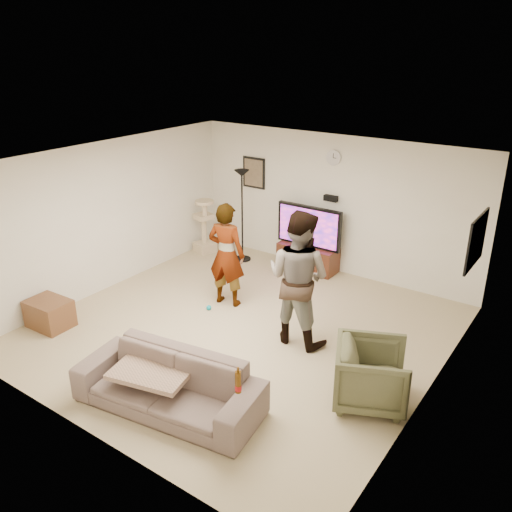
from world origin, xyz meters
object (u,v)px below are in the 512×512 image
Objects in this scene: tv at (309,226)px; sofa at (168,384)px; side_table at (50,313)px; floor_lamp at (242,216)px; tv_stand at (308,257)px; armchair at (371,375)px; person_left at (226,255)px; beer_bottle at (238,382)px; cat_tree at (204,226)px; person_right at (298,278)px.

tv is 4.51m from sofa.
sofa is at bearing -7.46° from side_table.
floor_lamp reaches higher than side_table.
armchair is at bearing -49.56° from tv_stand.
beer_bottle is at bearing 119.85° from person_left.
armchair is (2.94, -1.05, -0.47)m from person_left.
cat_tree is at bearing 133.90° from beer_bottle.
beer_bottle is 0.30× the size of armchair.
armchair is at bearing 12.94° from side_table.
tv_stand is 1.46m from floor_lamp.
person_left reaches higher than tv.
tv reaches higher than sofa.
tv_stand is 1.01× the size of cat_tree.
tv is at bearing -111.24° from person_left.
tv_stand is 0.66× the size of person_left.
cat_tree is 4.44× the size of beer_bottle.
person_right is 7.71× the size of beer_bottle.
sofa is (0.69, -4.43, -0.52)m from tv.
person_left is at bearing 104.77° from sofa.
side_table is (-2.09, -4.07, -0.63)m from tv.
person_right is (3.25, -1.83, 0.41)m from cat_tree.
tv is at bearing 14.48° from floor_lamp.
person_right reaches higher than tv_stand.
beer_bottle is at bearing -8.64° from sofa.
beer_bottle is 1.71m from armchair.
floor_lamp is 1.85m from person_left.
sofa is at bearing 103.15° from armchair.
tv_stand is 1.77× the size of side_table.
beer_bottle is (1.70, -4.43, 0.53)m from tv_stand.
cat_tree is at bearing -172.29° from floor_lamp.
sofa is 2.80m from side_table.
sofa is 2.35m from armchair.
tv is at bearing 11.78° from cat_tree.
side_table is (-0.82, -3.74, -0.67)m from floor_lamp.
person_right reaches higher than sofa.
person_right is at bearing -39.16° from floor_lamp.
tv is 2.54m from person_right.
tv_stand is 0.51× the size of sofa.
side_table is at bearing -117.16° from tv_stand.
floor_lamp is 2.12× the size of armchair.
floor_lamp is at bearing 7.71° from cat_tree.
tv_stand is 2.64m from person_right.
floor_lamp is 4.69m from armchair.
armchair is 1.32× the size of side_table.
cat_tree is 2.33m from person_left.
tv_stand is at bearing 90.24° from sofa.
floor_lamp is at bearing 77.66° from side_table.
tv_stand is 4.48m from sofa.
person_left is 3.15m from armchair.
sofa is 8.78× the size of beer_bottle.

